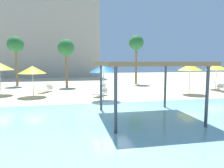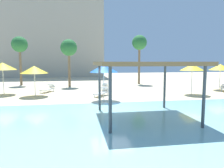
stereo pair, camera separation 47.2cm
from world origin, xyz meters
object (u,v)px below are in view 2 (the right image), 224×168
at_px(beach_umbrella_yellow_2, 3,66).
at_px(beach_umbrella_yellow_4, 192,67).
at_px(lounge_chair_4, 105,87).
at_px(beach_umbrella_yellow_3, 220,67).
at_px(beach_umbrella_yellow_5, 34,70).
at_px(shade_pavilion, 144,65).
at_px(palm_tree_2, 69,49).
at_px(lounge_chair_0, 48,89).
at_px(palm_tree_0, 20,45).
at_px(beach_umbrella_blue_6, 104,68).
at_px(palm_tree_1, 139,44).
at_px(lounge_chair_6, 102,92).

distance_m(beach_umbrella_yellow_2, beach_umbrella_yellow_4, 16.80).
bearing_deg(lounge_chair_4, beach_umbrella_yellow_2, -75.28).
bearing_deg(beach_umbrella_yellow_3, beach_umbrella_yellow_2, 178.60).
distance_m(beach_umbrella_yellow_3, beach_umbrella_yellow_5, 18.12).
xyz_separation_m(shade_pavilion, beach_umbrella_yellow_4, (6.70, 6.85, -0.33)).
height_order(beach_umbrella_yellow_2, palm_tree_2, palm_tree_2).
bearing_deg(lounge_chair_0, lounge_chair_4, 114.44).
xyz_separation_m(beach_umbrella_yellow_2, lounge_chair_0, (3.73, 0.81, -2.18)).
bearing_deg(beach_umbrella_yellow_4, beach_umbrella_yellow_2, 170.45).
bearing_deg(palm_tree_0, beach_umbrella_yellow_4, -30.73).
distance_m(beach_umbrella_blue_6, palm_tree_1, 12.62).
height_order(beach_umbrella_yellow_2, beach_umbrella_blue_6, beach_umbrella_yellow_2).
distance_m(lounge_chair_0, lounge_chair_4, 5.50).
xyz_separation_m(beach_umbrella_yellow_4, palm_tree_1, (-2.10, 9.15, 2.79)).
xyz_separation_m(beach_umbrella_yellow_5, lounge_chair_6, (5.62, -0.96, -1.90)).
relative_size(shade_pavilion, palm_tree_1, 0.76).
bearing_deg(palm_tree_0, palm_tree_2, -22.76).
bearing_deg(shade_pavilion, palm_tree_0, 121.20).
bearing_deg(palm_tree_1, beach_umbrella_yellow_3, -46.27).
bearing_deg(shade_pavilion, palm_tree_2, 106.52).
relative_size(beach_umbrella_blue_6, palm_tree_2, 0.50).
bearing_deg(palm_tree_1, beach_umbrella_blue_6, -119.05).
xyz_separation_m(beach_umbrella_yellow_3, beach_umbrella_yellow_5, (-18.10, -0.90, -0.11)).
bearing_deg(beach_umbrella_yellow_4, palm_tree_1, 102.92).
bearing_deg(beach_umbrella_yellow_2, beach_umbrella_yellow_5, -25.54).
distance_m(beach_umbrella_yellow_5, palm_tree_1, 14.21).
xyz_separation_m(beach_umbrella_blue_6, palm_tree_0, (-8.87, 11.68, 2.46)).
relative_size(beach_umbrella_yellow_2, lounge_chair_0, 1.44).
height_order(lounge_chair_4, palm_tree_0, palm_tree_0).
relative_size(beach_umbrella_yellow_4, beach_umbrella_blue_6, 1.00).
bearing_deg(beach_umbrella_yellow_5, palm_tree_1, 34.05).
distance_m(palm_tree_0, palm_tree_2, 6.50).
distance_m(beach_umbrella_yellow_2, palm_tree_0, 7.67).
bearing_deg(beach_umbrella_yellow_4, shade_pavilion, -134.34).
height_order(beach_umbrella_yellow_4, beach_umbrella_yellow_5, beach_umbrella_yellow_4).
distance_m(lounge_chair_0, palm_tree_1, 13.04).
xyz_separation_m(lounge_chair_0, lounge_chair_6, (4.85, -3.18, 0.00)).
relative_size(shade_pavilion, beach_umbrella_yellow_4, 1.76).
height_order(lounge_chair_0, lounge_chair_6, same).
bearing_deg(palm_tree_1, palm_tree_2, -169.86).
bearing_deg(lounge_chair_6, beach_umbrella_yellow_4, 120.43).
distance_m(beach_umbrella_yellow_5, lounge_chair_6, 6.01).
distance_m(shade_pavilion, palm_tree_1, 16.83).
xyz_separation_m(palm_tree_0, palm_tree_1, (14.85, -0.92, 0.34)).
height_order(shade_pavilion, beach_umbrella_yellow_3, shade_pavilion).
bearing_deg(shade_pavilion, beach_umbrella_yellow_5, 130.06).
height_order(beach_umbrella_yellow_2, lounge_chair_4, beach_umbrella_yellow_2).
bearing_deg(beach_umbrella_blue_6, beach_umbrella_yellow_5, 151.73).
bearing_deg(beach_umbrella_yellow_5, beach_umbrella_yellow_2, 154.46).
distance_m(lounge_chair_4, lounge_chair_6, 3.24).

